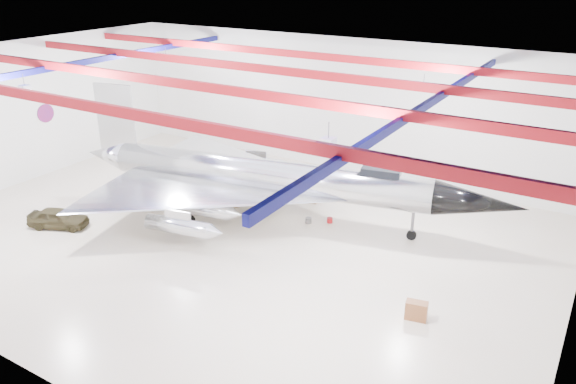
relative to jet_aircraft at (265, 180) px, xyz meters
The scene contains 17 objects.
floor 4.57m from the jet_aircraft, 96.36° to the right, with size 40.00×40.00×0.00m, color beige.
wall_back 11.73m from the jet_aircraft, 92.01° to the left, with size 40.00×40.00×0.00m, color silver.
wall_left 20.89m from the jet_aircraft, 169.99° to the right, with size 30.00×30.00×0.00m, color silver.
ceiling 8.98m from the jet_aircraft, 96.36° to the right, with size 40.00×40.00×0.00m, color #0A0F38.
ceiling_structure 8.36m from the jet_aircraft, 96.36° to the right, with size 39.50×29.50×1.08m.
wall_roundel 20.52m from the jet_aircraft, behind, with size 1.50×1.50×0.10m, color #B21414.
jet_aircraft is the anchor object (origin of this frame).
jeep 14.05m from the jet_aircraft, 142.08° to the right, with size 1.59×3.95×1.35m, color #38321C.
desk 14.57m from the jet_aircraft, 25.27° to the right, with size 1.08×0.54×0.99m, color brown.
crate_ply 3.88m from the jet_aircraft, behind, with size 0.51×0.41×0.36m, color olive.
toolbox_red 8.06m from the jet_aircraft, 132.19° to the left, with size 0.48×0.39×0.34m, color #A21014.
engine_drum 4.05m from the jet_aircraft, 12.73° to the left, with size 0.42×0.42×0.38m, color #59595B.
parts_bin 4.89m from the jet_aircraft, 67.48° to the left, with size 0.65×0.52×0.46m, color olive.
crate_small 10.13m from the jet_aircraft, 165.76° to the left, with size 0.39×0.32×0.28m, color #59595B.
tool_chest 5.20m from the jet_aircraft, 19.55° to the left, with size 0.39×0.39×0.35m, color #A21014.
oil_barrel 4.67m from the jet_aircraft, 145.25° to the left, with size 0.48×0.38×0.33m, color olive.
spares_box 5.70m from the jet_aircraft, 68.29° to the left, with size 0.45×0.45×0.41m, color #59595B.
Camera 1 is at (20.11, -25.91, 16.70)m, focal length 35.00 mm.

